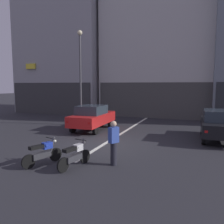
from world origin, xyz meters
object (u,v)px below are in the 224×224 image
at_px(car_red_crossing_near, 92,117).
at_px(person_by_motorcycles, 114,143).
at_px(car_black_parked_kerbside, 219,124).
at_px(motorcycle_blue_row_leftmost, 43,153).
at_px(motorcycle_white_row_left_mid, 75,155).
at_px(street_lamp, 80,68).

height_order(car_red_crossing_near, person_by_motorcycles, person_by_motorcycles).
distance_m(car_black_parked_kerbside, motorcycle_blue_row_leftmost, 9.20).
relative_size(motorcycle_white_row_left_mid, person_by_motorcycles, 0.99).
bearing_deg(street_lamp, car_black_parked_kerbside, -9.37).
xyz_separation_m(car_black_parked_kerbside, motorcycle_blue_row_leftmost, (-6.42, -6.59, -0.43)).
relative_size(street_lamp, motorcycle_white_row_left_mid, 4.16).
distance_m(car_red_crossing_near, car_black_parked_kerbside, 7.61).
xyz_separation_m(car_red_crossing_near, street_lamp, (-1.60, 1.38, 3.28)).
relative_size(motorcycle_blue_row_leftmost, motorcycle_white_row_left_mid, 0.96).
distance_m(car_red_crossing_near, street_lamp, 3.90).
xyz_separation_m(motorcycle_blue_row_leftmost, motorcycle_white_row_left_mid, (1.26, 0.17, 0.00)).
bearing_deg(car_red_crossing_near, motorcycle_white_row_left_mid, -69.46).
height_order(car_black_parked_kerbside, motorcycle_white_row_left_mid, car_black_parked_kerbside).
bearing_deg(person_by_motorcycles, motorcycle_white_row_left_mid, -149.75).
xyz_separation_m(car_red_crossing_near, motorcycle_blue_row_leftmost, (1.19, -6.73, -0.43)).
height_order(street_lamp, motorcycle_white_row_left_mid, street_lamp).
bearing_deg(motorcycle_white_row_left_mid, motorcycle_blue_row_leftmost, -172.26).
height_order(motorcycle_blue_row_leftmost, motorcycle_white_row_left_mid, same).
distance_m(motorcycle_blue_row_leftmost, motorcycle_white_row_left_mid, 1.27).
xyz_separation_m(car_black_parked_kerbside, person_by_motorcycles, (-3.93, -5.70, -0.03)).
distance_m(car_red_crossing_near, motorcycle_white_row_left_mid, 7.01).
height_order(car_red_crossing_near, street_lamp, street_lamp).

